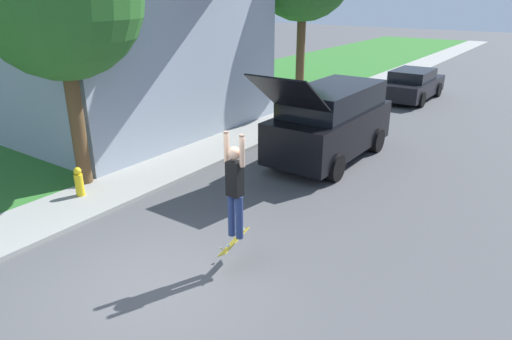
{
  "coord_description": "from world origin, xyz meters",
  "views": [
    {
      "loc": [
        5.27,
        -4.31,
        4.64
      ],
      "look_at": [
        0.24,
        2.79,
        1.22
      ],
      "focal_mm": 32.0,
      "sensor_mm": 36.0,
      "label": 1
    }
  ],
  "objects_px": {
    "car_down_street": "(412,85)",
    "skateboard": "(234,241)",
    "skateboarder": "(235,185)",
    "fire_hydrant": "(79,182)",
    "suv_parked": "(331,121)"
  },
  "relations": [
    {
      "from": "suv_parked",
      "to": "skateboard",
      "type": "bearing_deg",
      "value": -79.0
    },
    {
      "from": "skateboarder",
      "to": "suv_parked",
      "type": "bearing_deg",
      "value": 101.72
    },
    {
      "from": "skateboarder",
      "to": "skateboard",
      "type": "xyz_separation_m",
      "value": [
        -0.09,
        0.06,
        -1.12
      ]
    },
    {
      "from": "suv_parked",
      "to": "skateboard",
      "type": "distance_m",
      "value": 6.26
    },
    {
      "from": "suv_parked",
      "to": "skateboarder",
      "type": "height_order",
      "value": "suv_parked"
    },
    {
      "from": "skateboard",
      "to": "car_down_street",
      "type": "bearing_deg",
      "value": 96.47
    },
    {
      "from": "skateboard",
      "to": "skateboarder",
      "type": "bearing_deg",
      "value": -32.3
    },
    {
      "from": "car_down_street",
      "to": "skateboarder",
      "type": "xyz_separation_m",
      "value": [
        1.85,
        -15.56,
        0.94
      ]
    },
    {
      "from": "suv_parked",
      "to": "car_down_street",
      "type": "distance_m",
      "value": 9.42
    },
    {
      "from": "skateboard",
      "to": "fire_hydrant",
      "type": "bearing_deg",
      "value": 178.6
    },
    {
      "from": "skateboarder",
      "to": "fire_hydrant",
      "type": "xyz_separation_m",
      "value": [
        -4.82,
        0.17,
        -1.17
      ]
    },
    {
      "from": "car_down_street",
      "to": "skateboard",
      "type": "xyz_separation_m",
      "value": [
        1.76,
        -15.5,
        -0.18
      ]
    },
    {
      "from": "skateboarder",
      "to": "fire_hydrant",
      "type": "distance_m",
      "value": 4.96
    },
    {
      "from": "skateboarder",
      "to": "fire_hydrant",
      "type": "height_order",
      "value": "skateboarder"
    },
    {
      "from": "fire_hydrant",
      "to": "car_down_street",
      "type": "bearing_deg",
      "value": 79.08
    }
  ]
}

